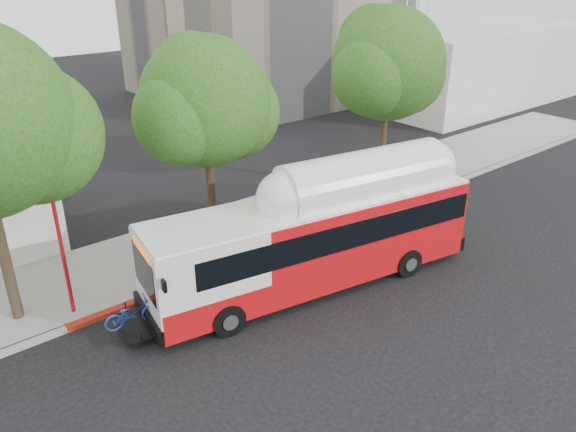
# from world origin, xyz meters

# --- Properties ---
(ground) EXTENTS (120.00, 120.00, 0.00)m
(ground) POSITION_xyz_m (0.00, 0.00, 0.00)
(ground) COLOR black
(ground) RESTS_ON ground
(sidewalk) EXTENTS (60.00, 5.00, 0.15)m
(sidewalk) POSITION_xyz_m (0.00, 6.50, 0.07)
(sidewalk) COLOR gray
(sidewalk) RESTS_ON ground
(curb_strip) EXTENTS (60.00, 0.30, 0.15)m
(curb_strip) POSITION_xyz_m (0.00, 3.90, 0.07)
(curb_strip) COLOR gray
(curb_strip) RESTS_ON ground
(red_curb_segment) EXTENTS (10.00, 0.32, 0.16)m
(red_curb_segment) POSITION_xyz_m (-3.00, 3.90, 0.08)
(red_curb_segment) COLOR #9E2011
(red_curb_segment) RESTS_ON ground
(street_tree_mid) EXTENTS (5.75, 5.00, 8.62)m
(street_tree_mid) POSITION_xyz_m (-0.59, 6.06, 5.91)
(street_tree_mid) COLOR #2D2116
(street_tree_mid) RESTS_ON ground
(street_tree_right) EXTENTS (6.21, 5.40, 9.18)m
(street_tree_right) POSITION_xyz_m (9.44, 5.86, 6.26)
(street_tree_right) COLOR #2D2116
(street_tree_right) RESTS_ON ground
(horizon_block) EXTENTS (20.00, 12.00, 6.00)m
(horizon_block) POSITION_xyz_m (30.00, 16.00, 3.00)
(horizon_block) COLOR silver
(horizon_block) RESTS_ON ground
(transit_bus) EXTENTS (13.38, 4.61, 3.90)m
(transit_bus) POSITION_xyz_m (0.25, 0.96, 1.82)
(transit_bus) COLOR red
(transit_bus) RESTS_ON ground
(signal_pole) EXTENTS (0.13, 0.44, 4.69)m
(signal_pole) POSITION_xyz_m (-7.46, 4.65, 2.40)
(signal_pole) COLOR #B11219
(signal_pole) RESTS_ON ground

